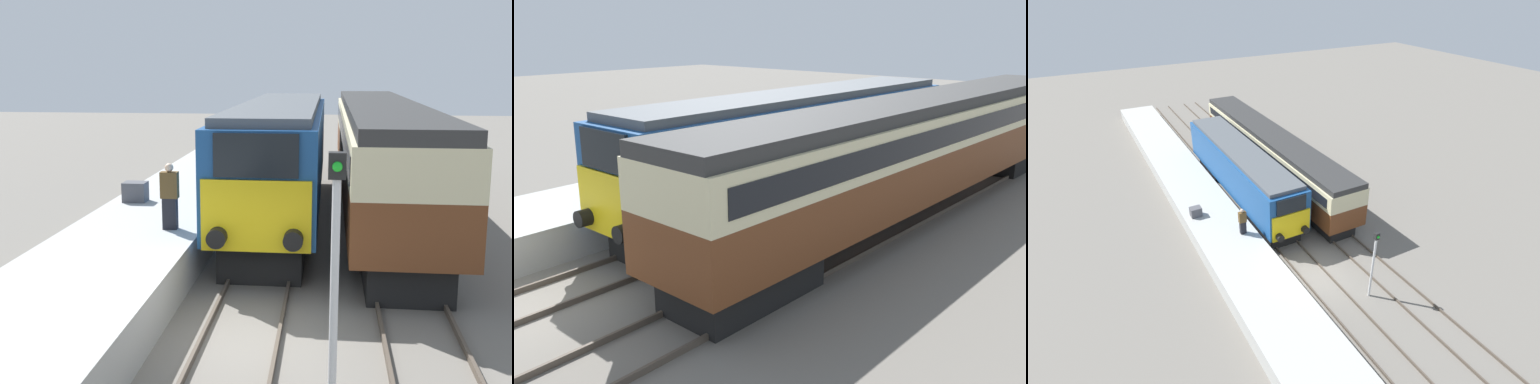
% 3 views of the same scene
% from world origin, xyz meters
% --- Properties ---
extents(platform_left, '(3.50, 50.00, 1.05)m').
position_xyz_m(platform_left, '(-3.30, 8.00, 0.52)').
color(platform_left, '#A8A8A3').
rests_on(platform_left, ground_plane).
extents(rails_near_track, '(1.51, 60.00, 0.14)m').
position_xyz_m(rails_near_track, '(0.00, 5.00, 0.07)').
color(rails_near_track, '#4C4238').
rests_on(rails_near_track, ground_plane).
extents(rails_far_track, '(1.50, 60.00, 0.14)m').
position_xyz_m(rails_far_track, '(3.40, 5.00, 0.07)').
color(rails_far_track, '#4C4238').
rests_on(rails_far_track, ground_plane).
extents(locomotive, '(2.70, 15.31, 3.96)m').
position_xyz_m(locomotive, '(0.00, 10.09, 2.22)').
color(locomotive, black).
rests_on(locomotive, ground_plane).
extents(passenger_carriage, '(2.75, 21.13, 3.87)m').
position_xyz_m(passenger_carriage, '(3.40, 12.21, 2.37)').
color(passenger_carriage, black).
rests_on(passenger_carriage, ground_plane).
extents(person_on_platform, '(0.44, 0.26, 1.68)m').
position_xyz_m(person_on_platform, '(-2.37, 4.28, 1.88)').
color(person_on_platform, black).
rests_on(person_on_platform, platform_left).
extents(luggage_crate, '(0.70, 0.56, 0.60)m').
position_xyz_m(luggage_crate, '(-4.26, 7.49, 1.35)').
color(luggage_crate, '#4C4C51').
rests_on(luggage_crate, platform_left).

